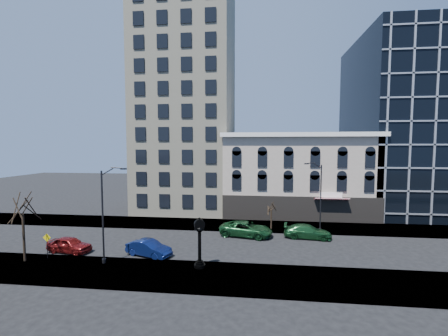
# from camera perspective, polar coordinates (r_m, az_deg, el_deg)

# --- Properties ---
(ground) EXTENTS (160.00, 160.00, 0.00)m
(ground) POSITION_cam_1_polar(r_m,az_deg,el_deg) (33.50, -4.31, -14.26)
(ground) COLOR black
(ground) RESTS_ON ground
(sidewalk_far) EXTENTS (160.00, 6.00, 0.12)m
(sidewalk_far) POSITION_cam_1_polar(r_m,az_deg,el_deg) (41.04, -2.18, -10.69)
(sidewalk_far) COLOR #99968B
(sidewalk_far) RESTS_ON ground
(sidewalk_near) EXTENTS (160.00, 6.00, 0.12)m
(sidewalk_near) POSITION_cam_1_polar(r_m,az_deg,el_deg) (26.19, -7.80, -19.56)
(sidewalk_near) COLOR #99968B
(sidewalk_near) RESTS_ON ground
(cream_tower) EXTENTS (15.90, 15.40, 42.50)m
(cream_tower) POSITION_cam_1_polar(r_m,az_deg,el_deg) (52.28, -7.21, 13.75)
(cream_tower) COLOR beige
(cream_tower) RESTS_ON ground
(victorian_row) EXTENTS (22.60, 11.19, 12.50)m
(victorian_row) POSITION_cam_1_polar(r_m,az_deg,el_deg) (47.70, 13.69, -1.47)
(victorian_row) COLOR #B2A393
(victorian_row) RESTS_ON ground
(glass_office) EXTENTS (20.00, 20.15, 28.00)m
(glass_office) POSITION_cam_1_polar(r_m,az_deg,el_deg) (58.33, 33.22, 6.85)
(glass_office) COLOR black
(glass_office) RESTS_ON ground
(street_clock) EXTENTS (1.00, 1.00, 4.39)m
(street_clock) POSITION_cam_1_polar(r_m,az_deg,el_deg) (26.67, -4.67, -14.37)
(street_clock) COLOR black
(street_clock) RESTS_ON sidewalk_near
(street_lamp_near) EXTENTS (2.25, 0.75, 8.80)m
(street_lamp_near) POSITION_cam_1_polar(r_m,az_deg,el_deg) (28.40, -20.98, -3.83)
(street_lamp_near) COLOR black
(street_lamp_near) RESTS_ON sidewalk_near
(street_lamp_far) EXTENTS (2.21, 0.81, 8.70)m
(street_lamp_far) POSITION_cam_1_polar(r_m,az_deg,el_deg) (37.91, 17.16, -1.92)
(street_lamp_far) COLOR black
(street_lamp_far) RESTS_ON sidewalk_far
(bare_tree_near) EXTENTS (4.09, 4.09, 7.01)m
(bare_tree_near) POSITION_cam_1_polar(r_m,az_deg,el_deg) (32.71, -34.05, -5.63)
(bare_tree_near) COLOR black
(bare_tree_near) RESTS_ON sidewalk_near
(bare_tree_far) EXTENTS (2.32, 2.32, 3.97)m
(bare_tree_far) POSITION_cam_1_polar(r_m,az_deg,el_deg) (38.59, 9.01, -7.05)
(bare_tree_far) COLOR black
(bare_tree_far) RESTS_ON sidewalk_far
(warning_sign) EXTENTS (0.77, 0.06, 2.35)m
(warning_sign) POSITION_cam_1_polar(r_m,az_deg,el_deg) (33.07, -30.66, -11.93)
(warning_sign) COLOR black
(warning_sign) RESTS_ON sidewalk_near
(car_near_a) EXTENTS (4.68, 2.43, 1.52)m
(car_near_a) POSITION_cam_1_polar(r_m,az_deg,el_deg) (34.53, -27.36, -12.83)
(car_near_a) COLOR maroon
(car_near_a) RESTS_ON ground
(car_near_b) EXTENTS (4.85, 3.00, 1.51)m
(car_near_b) POSITION_cam_1_polar(r_m,az_deg,el_deg) (30.77, -14.14, -14.59)
(car_near_b) COLOR #0C194C
(car_near_b) RESTS_ON ground
(car_far_a) EXTENTS (6.59, 4.04, 1.71)m
(car_far_a) POSITION_cam_1_polar(r_m,az_deg,el_deg) (36.03, 4.22, -11.51)
(car_far_a) COLOR #143F1E
(car_far_a) RESTS_ON ground
(car_far_b) EXTENTS (5.55, 2.75, 1.55)m
(car_far_b) POSITION_cam_1_polar(r_m,az_deg,el_deg) (36.50, 15.63, -11.57)
(car_far_b) COLOR #143F1E
(car_far_b) RESTS_ON ground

